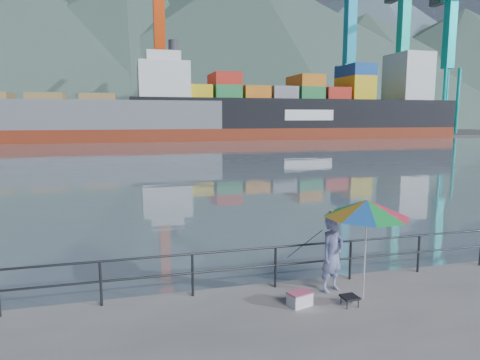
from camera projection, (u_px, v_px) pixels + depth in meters
name	position (u px, v px, depth m)	size (l,w,h in m)	color
harbor_water	(134.00, 131.00, 132.75)	(500.00, 280.00, 0.00)	slate
far_dock	(181.00, 135.00, 99.91)	(200.00, 40.00, 0.40)	#514F4C
guardrail	(235.00, 270.00, 10.00)	(22.00, 0.06, 1.03)	#2D3033
mountains	(209.00, 53.00, 211.79)	(600.00, 332.80, 80.00)	#385147
port_cranes	(279.00, 63.00, 94.32)	(116.00, 28.00, 38.40)	red
container_stacks	(277.00, 123.00, 106.31)	(58.00, 8.40, 7.80)	gray
fisherman	(332.00, 254.00, 9.97)	(0.66, 0.43, 1.80)	#2E4A94
beach_umbrella	(367.00, 208.00, 9.34)	(2.38, 2.38, 2.29)	white
folding_stool	(350.00, 301.00, 9.29)	(0.36, 0.36, 0.22)	black
cooler_bag	(300.00, 299.00, 9.30)	(0.49, 0.33, 0.28)	silver
fishing_rod	(303.00, 279.00, 10.85)	(0.02, 0.02, 2.08)	black
bulk_carrier	(74.00, 117.00, 75.28)	(55.19, 9.55, 14.50)	maroon
container_ship	(306.00, 109.00, 87.36)	(66.57, 11.10, 18.10)	maroon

